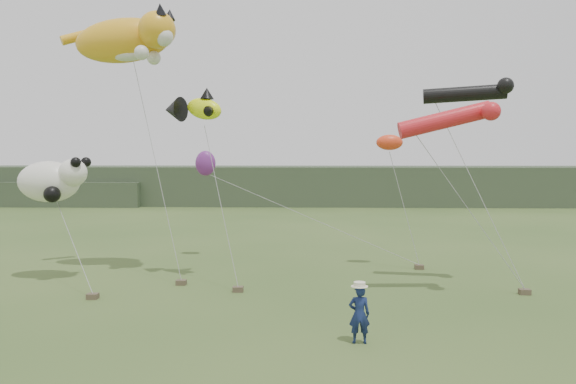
% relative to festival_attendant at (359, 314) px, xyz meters
% --- Properties ---
extents(ground, '(120.00, 120.00, 0.00)m').
position_rel_festival_attendant_xyz_m(ground, '(-0.79, 1.66, -0.80)').
color(ground, '#385123').
rests_on(ground, ground).
extents(headland, '(90.00, 13.00, 4.00)m').
position_rel_festival_attendant_xyz_m(headland, '(-3.90, 46.35, 1.13)').
color(headland, '#2D3D28').
rests_on(headland, ground).
extents(festival_attendant, '(0.60, 0.40, 1.59)m').
position_rel_festival_attendant_xyz_m(festival_attendant, '(0.00, 0.00, 0.00)').
color(festival_attendant, '#14214E').
rests_on(festival_attendant, ground).
extents(sandbag_anchors, '(16.02, 6.09, 0.20)m').
position_rel_festival_attendant_xyz_m(sandbag_anchors, '(-1.86, 6.51, -0.70)').
color(sandbag_anchors, brown).
rests_on(sandbag_anchors, ground).
extents(cat_kite, '(5.49, 2.93, 2.43)m').
position_rel_festival_attendant_xyz_m(cat_kite, '(-8.99, 8.98, 9.28)').
color(cat_kite, gold).
rests_on(cat_kite, ground).
extents(fish_kite, '(2.85, 1.85, 1.42)m').
position_rel_festival_attendant_xyz_m(fish_kite, '(-6.11, 7.84, 6.23)').
color(fish_kite, '#EAFF11').
rests_on(fish_kite, ground).
extents(tube_kites, '(4.61, 3.33, 2.39)m').
position_rel_festival_attendant_xyz_m(tube_kites, '(4.33, 6.24, 6.16)').
color(tube_kites, black).
rests_on(tube_kites, ground).
extents(panda_kite, '(2.98, 1.93, 1.85)m').
position_rel_festival_attendant_xyz_m(panda_kite, '(-11.84, 7.51, 3.29)').
color(panda_kite, white).
rests_on(panda_kite, ground).
extents(misc_kites, '(9.94, 2.91, 1.95)m').
position_rel_festival_attendant_xyz_m(misc_kites, '(-2.95, 11.98, 4.34)').
color(misc_kites, '#F23F1C').
rests_on(misc_kites, ground).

